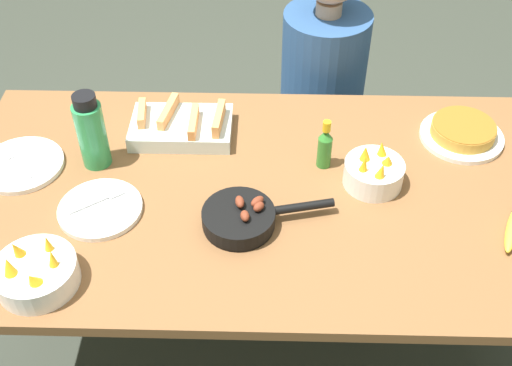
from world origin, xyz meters
name	(u,v)px	position (x,y,z in m)	size (l,w,h in m)	color
ground_plane	(256,331)	(0.00, 0.00, 0.00)	(14.00, 14.00, 0.00)	#383D33
dining_table	(256,211)	(0.00, 0.00, 0.64)	(1.76, 0.96, 0.72)	brown
melon_tray	(182,126)	(-0.24, 0.25, 0.75)	(0.32, 0.21, 0.09)	silver
skillet	(242,218)	(-0.04, -0.14, 0.75)	(0.36, 0.20, 0.08)	black
frittata_plate_center	(462,132)	(0.64, 0.25, 0.74)	(0.26, 0.26, 0.06)	white
empty_plate_near_front	(21,165)	(-0.71, 0.08, 0.73)	(0.25, 0.25, 0.02)	white
empty_plate_far_left	(100,209)	(-0.43, -0.09, 0.73)	(0.24, 0.24, 0.02)	white
fruit_bowl_mango	(374,172)	(0.34, 0.04, 0.76)	(0.17, 0.17, 0.13)	white
fruit_bowl_citrus	(36,273)	(-0.54, -0.35, 0.76)	(0.21, 0.21, 0.12)	white
water_bottle	(91,132)	(-0.48, 0.11, 0.84)	(0.09, 0.09, 0.25)	#2D9351
hot_sauce_bottle	(325,147)	(0.20, 0.12, 0.79)	(0.04, 0.04, 0.16)	#337F2D
person_figure	(320,109)	(0.24, 0.72, 0.48)	(0.35, 0.35, 1.15)	black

